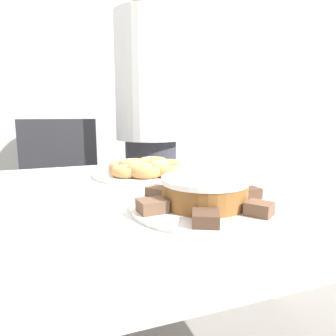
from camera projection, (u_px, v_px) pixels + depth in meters
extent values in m
cube|color=beige|center=(101.00, 59.00, 2.31)|extent=(8.00, 0.05, 2.60)
cube|color=silver|center=(197.00, 194.00, 0.95)|extent=(1.42, 0.99, 0.03)
cylinder|color=silver|center=(277.00, 232.00, 1.64)|extent=(0.06, 0.06, 0.71)
cylinder|color=#383842|center=(151.00, 211.00, 1.82)|extent=(0.27, 0.27, 0.80)
cylinder|color=white|center=(150.00, 78.00, 1.68)|extent=(0.36, 0.36, 0.63)
cylinder|color=black|center=(59.00, 301.00, 1.65)|extent=(0.44, 0.44, 0.01)
cylinder|color=#262626|center=(57.00, 259.00, 1.61)|extent=(0.06, 0.06, 0.43)
cube|color=#2D2D33|center=(53.00, 214.00, 1.56)|extent=(0.53, 0.53, 0.04)
cube|color=#2D2D33|center=(59.00, 159.00, 1.72)|extent=(0.39, 0.12, 0.42)
cylinder|color=white|center=(204.00, 207.00, 0.75)|extent=(0.34, 0.34, 0.01)
cylinder|color=white|center=(144.00, 173.00, 1.13)|extent=(0.35, 0.35, 0.01)
cylinder|color=brown|center=(205.00, 194.00, 0.75)|extent=(0.19, 0.19, 0.05)
cylinder|color=white|center=(205.00, 180.00, 0.74)|extent=(0.20, 0.20, 0.01)
cube|color=brown|center=(259.00, 209.00, 0.68)|extent=(0.07, 0.07, 0.03)
cube|color=#513828|center=(250.00, 193.00, 0.80)|extent=(0.05, 0.04, 0.03)
cube|color=brown|center=(204.00, 187.00, 0.88)|extent=(0.06, 0.06, 0.02)
cube|color=brown|center=(159.00, 191.00, 0.82)|extent=(0.07, 0.07, 0.02)
cube|color=brown|center=(152.00, 206.00, 0.70)|extent=(0.06, 0.05, 0.03)
cube|color=#513828|center=(206.00, 218.00, 0.62)|extent=(0.07, 0.08, 0.03)
torus|color=tan|center=(144.00, 167.00, 1.13)|extent=(0.13, 0.13, 0.04)
torus|color=tan|center=(169.00, 169.00, 1.07)|extent=(0.12, 0.12, 0.04)
torus|color=#E5AD66|center=(169.00, 165.00, 1.16)|extent=(0.11, 0.11, 0.03)
torus|color=tan|center=(153.00, 163.00, 1.21)|extent=(0.11, 0.11, 0.04)
torus|color=tan|center=(134.00, 165.00, 1.18)|extent=(0.12, 0.12, 0.03)
torus|color=#C68447|center=(123.00, 167.00, 1.14)|extent=(0.11, 0.11, 0.03)
torus|color=#D18E4C|center=(127.00, 171.00, 1.06)|extent=(0.11, 0.11, 0.03)
torus|color=#C68447|center=(146.00, 170.00, 1.06)|extent=(0.12, 0.12, 0.04)
cube|color=white|center=(12.00, 212.00, 0.73)|extent=(0.11, 0.08, 0.01)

